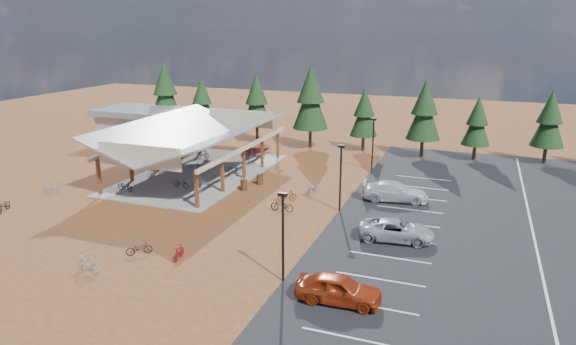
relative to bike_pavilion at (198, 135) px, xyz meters
The scene contains 37 objects.
ground 12.79m from the bike_pavilion, 34.99° to the right, with size 140.00×140.00×0.00m, color brown.
asphalt_lot 29.03m from the bike_pavilion, ahead, with size 27.00×44.00×0.04m, color black.
concrete_pad 3.77m from the bike_pavilion, 90.00° to the left, with size 10.60×18.60×0.10m, color gray.
bike_pavilion is the anchor object (origin of this frame).
outbuilding 17.89m from the bike_pavilion, 141.84° to the left, with size 11.00×7.00×3.90m.
lamp_post_0 22.69m from the bike_pavilion, 48.58° to the right, with size 0.50×0.25×5.14m.
lamp_post_1 15.83m from the bike_pavilion, 18.43° to the right, with size 0.50×0.25×5.14m.
lamp_post_2 16.57m from the bike_pavilion, 25.02° to the left, with size 0.50×0.25×5.14m.
trash_bin_0 7.50m from the bike_pavilion, 26.30° to the right, with size 0.60×0.60×0.90m, color #492A1A.
trash_bin_1 7.49m from the bike_pavilion, ahead, with size 0.60×0.60×0.90m, color #492A1A.
pine_0 20.37m from the bike_pavilion, 131.76° to the left, with size 3.94×3.94×9.18m.
pine_1 17.79m from the bike_pavilion, 118.55° to the left, with size 3.21×3.21×7.48m.
pine_2 15.36m from the bike_pavilion, 93.18° to the left, with size 3.51×3.51×8.17m.
pine_3 15.66m from the bike_pavilion, 66.01° to the left, with size 4.05×4.05×9.43m.
pine_4 19.39m from the bike_pavilion, 50.47° to the left, with size 3.04×3.04×7.09m.
pine_5 23.57m from the bike_pavilion, 36.55° to the left, with size 3.59×3.59×8.37m.
pine_6 28.39m from the bike_pavilion, 31.55° to the left, with size 2.89×2.89×6.73m.
pine_7 34.77m from the bike_pavilion, 27.06° to the left, with size 3.24×3.24×7.56m.
bike_0 8.34m from the bike_pavilion, 115.15° to the right, with size 0.57×1.64×0.86m, color black.
bike_1 5.17m from the bike_pavilion, 153.16° to the right, with size 0.50×1.76×1.06m, color #999BA2.
bike_2 3.59m from the bike_pavilion, 146.59° to the left, with size 0.56×1.61×0.85m, color #19509A.
bike_3 6.72m from the bike_pavilion, 117.30° to the left, with size 0.46×1.64×0.99m, color maroon.
bike_4 5.74m from the bike_pavilion, 80.33° to the right, with size 0.61×1.74×0.92m, color black.
bike_5 5.48m from the bike_pavilion, 63.23° to the right, with size 0.52×1.83×1.10m, color #9FA1A7.
bike_6 4.50m from the bike_pavilion, 23.18° to the left, with size 0.58×1.67×0.88m, color navy.
bike_7 8.43m from the bike_pavilion, 75.35° to the left, with size 0.48×1.69×1.02m, color maroon.
bike_8 17.02m from the bike_pavilion, 121.69° to the right, with size 0.64×1.85×0.97m, color black.
bike_9 13.16m from the bike_pavilion, 134.49° to the right, with size 0.48×1.70×1.02m, color gray.
bike_11 18.78m from the bike_pavilion, 63.96° to the right, with size 0.42×1.48×0.89m, color maroon.
bike_12 18.12m from the bike_pavilion, 72.08° to the right, with size 0.55×1.59×0.83m, color black.
bike_13 20.59m from the bike_pavilion, 78.13° to the right, with size 0.49×1.74×1.04m, color #919299.
bike_14 12.35m from the bike_pavilion, ahead, with size 0.53×1.52×0.80m, color navy.
bike_15 11.84m from the bike_pavilion, 22.66° to the right, with size 0.46×1.61×0.97m, color maroon.
bike_16 13.26m from the bike_pavilion, 31.53° to the right, with size 0.63×1.82×0.96m, color black.
car_0 26.07m from the bike_pavilion, 44.53° to the right, with size 1.76×4.37×1.49m, color #9A2E11.
car_2 22.17m from the bike_pavilion, 24.71° to the right, with size 2.25×4.89×1.36m, color #A1A4A8.
car_3 18.83m from the bike_pavilion, ahead, with size 2.12×5.22×1.51m, color silver.
Camera 1 is at (14.26, -33.89, 13.59)m, focal length 32.00 mm.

